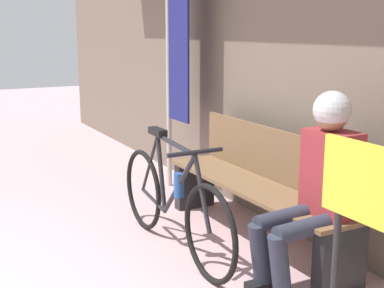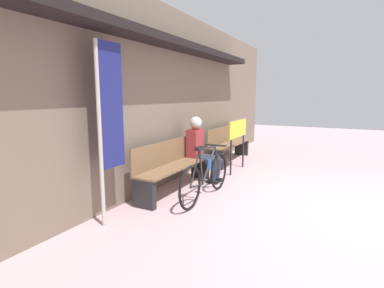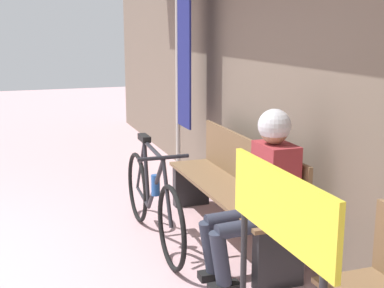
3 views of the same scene
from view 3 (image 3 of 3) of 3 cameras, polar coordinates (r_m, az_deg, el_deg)
storefront_wall at (r=4.36m, az=10.29°, el=10.71°), size 12.00×0.56×3.20m
park_bench_near at (r=4.55m, az=4.41°, el=-5.00°), size 1.96×0.42×0.86m
bicycle at (r=4.47m, az=-4.25°, el=-6.03°), size 1.72×0.40×0.87m
person_seated at (r=3.76m, az=7.48°, el=-4.28°), size 0.34×0.64×1.23m
banner_pole at (r=5.77m, az=-1.06°, el=8.52°), size 0.45×0.05×2.28m
signboard at (r=2.68m, az=9.31°, el=-8.25°), size 1.00×0.04×1.11m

